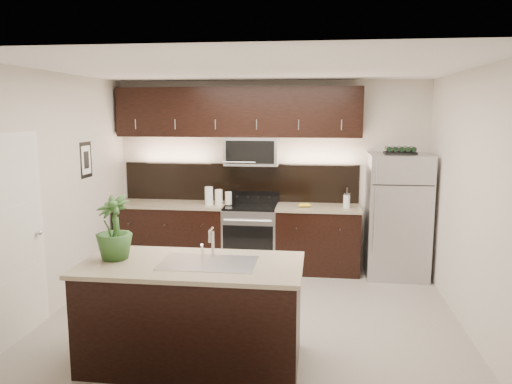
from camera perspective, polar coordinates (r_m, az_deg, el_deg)
ground at (r=5.76m, az=-0.37°, el=-13.90°), size 4.50×4.50×0.00m
room_walls at (r=5.31m, az=-1.63°, el=3.08°), size 4.52×4.02×2.71m
counter_run at (r=7.26m, az=-2.20°, el=-5.08°), size 3.51×0.65×0.94m
upper_fixtures at (r=7.18m, az=-1.88°, el=8.23°), size 3.49×0.40×1.66m
island at (r=4.64m, az=-7.26°, el=-13.54°), size 1.96×0.96×0.94m
sink_faucet at (r=4.45m, az=-5.47°, el=-7.88°), size 0.84×0.50×0.28m
refrigerator at (r=7.11m, az=15.84°, el=-2.61°), size 0.82×0.74×1.70m
wine_rack at (r=6.99m, az=16.16°, el=4.58°), size 0.42×0.26×0.10m
plant at (r=4.66m, az=-15.96°, el=-3.93°), size 0.43×0.43×0.58m
canisters at (r=7.16m, az=-4.55°, el=-0.53°), size 0.38×0.14×0.26m
french_press at (r=7.01m, az=10.31°, el=-0.96°), size 0.09×0.09×0.27m
bananas at (r=6.99m, az=5.14°, el=-1.49°), size 0.20×0.17×0.06m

